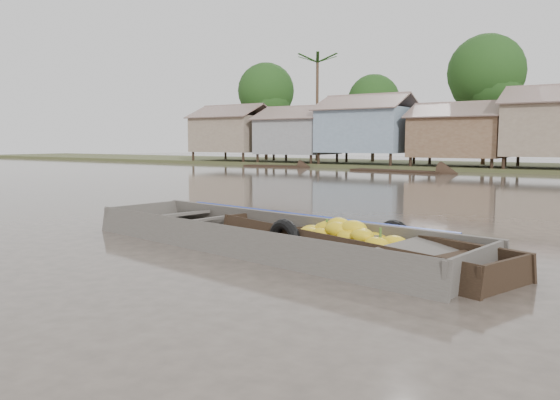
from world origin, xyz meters
The scene contains 3 objects.
ground centered at (0.00, 0.00, 0.00)m, with size 120.00×120.00×0.00m, color #453D35.
banana_boat centered at (2.22, 0.52, 0.18)m, with size 6.10×3.28×0.86m.
viewer_boat centered at (0.82, 0.23, 0.07)m, with size 8.23×3.31×0.64m.
Camera 1 is at (6.42, -7.86, 1.95)m, focal length 35.00 mm.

